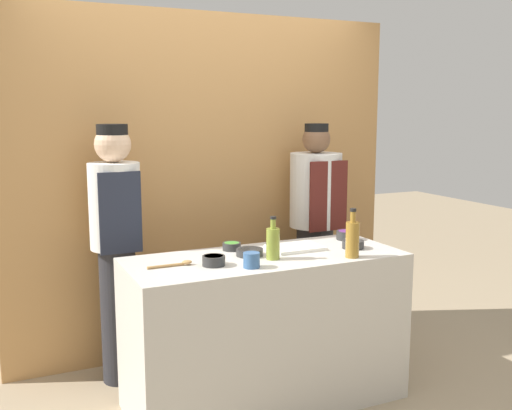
% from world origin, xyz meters
% --- Properties ---
extents(ground_plane, '(14.00, 14.00, 0.00)m').
position_xyz_m(ground_plane, '(0.00, 0.00, 0.00)').
color(ground_plane, tan).
extents(cabinet_wall, '(2.86, 0.18, 2.40)m').
position_xyz_m(cabinet_wall, '(0.00, 1.01, 1.20)').
color(cabinet_wall, '#B7844C').
rests_on(cabinet_wall, ground_plane).
extents(counter, '(1.62, 0.66, 0.90)m').
position_xyz_m(counter, '(0.00, 0.00, 0.45)').
color(counter, beige).
rests_on(counter, ground_plane).
extents(sauce_bowl_red, '(0.13, 0.13, 0.05)m').
position_xyz_m(sauce_bowl_red, '(0.57, -0.05, 0.93)').
color(sauce_bowl_red, '#2D2D2D').
rests_on(sauce_bowl_red, counter).
extents(sauce_bowl_yellow, '(0.16, 0.16, 0.04)m').
position_xyz_m(sauce_bowl_yellow, '(-0.08, 0.04, 0.92)').
color(sauce_bowl_yellow, '#2D2D2D').
rests_on(sauce_bowl_yellow, counter).
extents(sauce_bowl_green, '(0.11, 0.11, 0.05)m').
position_xyz_m(sauce_bowl_green, '(-0.12, 0.22, 0.93)').
color(sauce_bowl_green, '#2D2D2D').
rests_on(sauce_bowl_green, counter).
extents(sauce_bowl_purple, '(0.14, 0.14, 0.06)m').
position_xyz_m(sauce_bowl_purple, '(0.67, 0.17, 0.93)').
color(sauce_bowl_purple, '#2D2D2D').
rests_on(sauce_bowl_purple, counter).
extents(sauce_bowl_orange, '(0.13, 0.13, 0.05)m').
position_xyz_m(sauce_bowl_orange, '(-0.35, -0.07, 0.93)').
color(sauce_bowl_orange, '#2D2D2D').
rests_on(sauce_bowl_orange, counter).
extents(cutting_board, '(0.31, 0.23, 0.02)m').
position_xyz_m(cutting_board, '(0.24, 0.08, 0.91)').
color(cutting_board, white).
rests_on(cutting_board, counter).
extents(bottle_vinegar, '(0.08, 0.08, 0.28)m').
position_xyz_m(bottle_vinegar, '(0.44, -0.24, 1.01)').
color(bottle_vinegar, olive).
rests_on(bottle_vinegar, counter).
extents(bottle_oil, '(0.08, 0.08, 0.25)m').
position_xyz_m(bottle_oil, '(0.01, -0.08, 1.00)').
color(bottle_oil, olive).
rests_on(bottle_oil, counter).
extents(cup_blue, '(0.09, 0.09, 0.08)m').
position_xyz_m(cup_blue, '(-0.18, -0.20, 0.94)').
color(cup_blue, '#386093').
rests_on(cup_blue, counter).
extents(wooden_spoon, '(0.25, 0.04, 0.03)m').
position_xyz_m(wooden_spoon, '(-0.54, -0.00, 0.91)').
color(wooden_spoon, '#B2844C').
rests_on(wooden_spoon, counter).
extents(chef_left, '(0.32, 0.32, 1.65)m').
position_xyz_m(chef_left, '(-0.72, 0.66, 0.91)').
color(chef_left, '#28282D').
rests_on(chef_left, ground_plane).
extents(chef_right, '(0.37, 0.37, 1.64)m').
position_xyz_m(chef_right, '(0.72, 0.66, 0.88)').
color(chef_right, '#28282D').
rests_on(chef_right, ground_plane).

